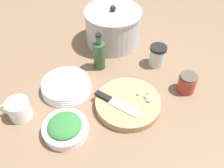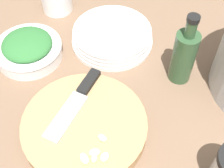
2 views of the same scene
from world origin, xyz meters
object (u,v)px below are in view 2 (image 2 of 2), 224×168
(cutting_board, at_px, (85,126))
(plate_stack, at_px, (112,36))
(herb_bowl, at_px, (28,48))
(chef_knife, at_px, (78,99))
(garlic_cloves, at_px, (95,153))
(oil_bottle, at_px, (185,57))

(cutting_board, xyz_separation_m, plate_stack, (-0.23, 0.13, 0.00))
(herb_bowl, distance_m, plate_stack, 0.21)
(chef_knife, xyz_separation_m, garlic_cloves, (0.13, 0.00, 0.00))
(cutting_board, relative_size, oil_bottle, 1.42)
(cutting_board, relative_size, herb_bowl, 1.55)
(garlic_cloves, distance_m, plate_stack, 0.33)
(herb_bowl, distance_m, oil_bottle, 0.36)
(chef_knife, distance_m, plate_stack, 0.21)
(herb_bowl, xyz_separation_m, plate_stack, (0.01, 0.21, -0.01))
(chef_knife, xyz_separation_m, oil_bottle, (-0.02, 0.24, 0.03))
(herb_bowl, bearing_deg, plate_stack, 87.28)
(oil_bottle, bearing_deg, garlic_cloves, -58.27)
(cutting_board, distance_m, oil_bottle, 0.26)
(plate_stack, bearing_deg, oil_bottle, 36.48)
(chef_knife, bearing_deg, oil_bottle, -132.73)
(cutting_board, height_order, herb_bowl, herb_bowl)
(cutting_board, xyz_separation_m, garlic_cloves, (0.07, 0.00, 0.02))
(chef_knife, height_order, herb_bowl, herb_bowl)
(cutting_board, distance_m, garlic_cloves, 0.08)
(cutting_board, height_order, garlic_cloves, garlic_cloves)
(herb_bowl, bearing_deg, cutting_board, 18.53)
(cutting_board, bearing_deg, plate_stack, 151.27)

